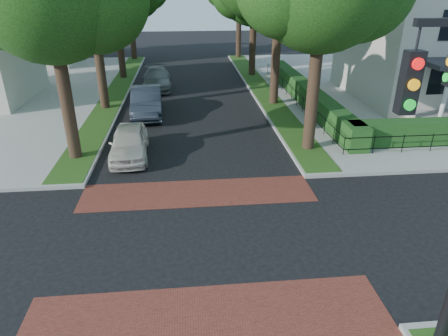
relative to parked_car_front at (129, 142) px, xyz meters
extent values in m
plane|color=black|center=(3.03, -7.09, -0.72)|extent=(120.00, 120.00, 0.00)
cube|color=gray|center=(22.53, 11.91, -0.64)|extent=(30.00, 30.00, 0.15)
cube|color=maroon|center=(3.03, -3.89, -0.71)|extent=(9.00, 2.20, 0.01)
cube|color=maroon|center=(3.03, -10.29, -0.71)|extent=(9.00, 2.20, 0.01)
cube|color=#223F12|center=(8.43, 12.01, -0.56)|extent=(1.60, 29.80, 0.02)
cube|color=#223F12|center=(-2.37, 12.01, -0.56)|extent=(1.60, 29.80, 0.02)
cylinder|color=black|center=(8.53, -0.09, 3.11)|extent=(0.56, 0.56, 7.35)
cylinder|color=black|center=(8.53, 7.91, 3.28)|extent=(0.56, 0.56, 7.70)
cylinder|color=black|center=(8.53, 16.91, 2.76)|extent=(0.56, 0.56, 6.65)
cylinder|color=black|center=(8.53, 25.91, 2.93)|extent=(0.56, 0.56, 7.00)
cylinder|color=black|center=(-2.47, -0.09, 2.93)|extent=(0.56, 0.56, 7.00)
cylinder|color=black|center=(-2.47, 7.91, 3.46)|extent=(0.56, 0.56, 8.05)
cylinder|color=black|center=(-2.47, 16.91, 2.86)|extent=(0.56, 0.56, 6.86)
cylinder|color=black|center=(-2.47, 25.91, 3.00)|extent=(0.56, 0.56, 7.14)
cube|color=#183B14|center=(10.73, 7.91, 0.03)|extent=(1.00, 18.00, 1.20)
cube|color=beige|center=(20.53, 8.91, 3.43)|extent=(12.00, 10.00, 8.00)
cylinder|color=white|center=(16.33, 1.76, 1.28)|extent=(0.24, 0.24, 3.00)
cube|color=beige|center=(-12.47, 24.91, 2.68)|extent=(9.00, 8.00, 6.50)
cube|color=black|center=(6.23, -11.69, 5.33)|extent=(0.28, 0.22, 1.00)
cylinder|color=red|center=(6.23, -11.82, 5.65)|extent=(0.18, 0.05, 0.18)
cylinder|color=orange|center=(6.23, -11.82, 5.33)|extent=(0.18, 0.05, 0.18)
cylinder|color=#0CB226|center=(6.23, -11.82, 5.01)|extent=(0.18, 0.05, 0.18)
cylinder|color=#0CB226|center=(8.00, -9.99, 5.01)|extent=(0.05, 0.18, 0.18)
imported|color=silver|center=(0.00, 0.00, 0.00)|extent=(1.93, 4.30, 1.44)
imported|color=#222933|center=(0.32, 6.51, 0.12)|extent=(2.07, 5.19, 1.68)
imported|color=slate|center=(0.56, 13.33, 0.02)|extent=(2.36, 5.22, 1.48)
camera|label=1|loc=(2.70, -17.64, 6.78)|focal=32.00mm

